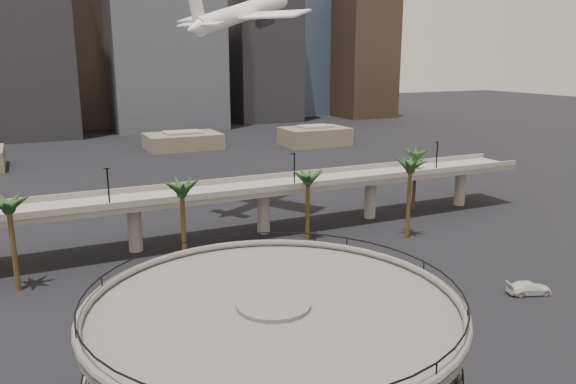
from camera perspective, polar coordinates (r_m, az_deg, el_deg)
name	(u,v)px	position (r m, az deg, el deg)	size (l,w,h in m)	color
overpass	(202,199)	(93.13, -8.78, -0.68)	(130.00, 9.30, 14.70)	slate
palm_trees	(285,178)	(89.04, -0.26, 1.43)	(76.40, 18.40, 14.00)	#4C3820
low_buildings	(141,146)	(179.02, -14.67, 4.50)	(135.00, 27.50, 6.80)	#615A48
skyline	(120,20)	(252.39, -16.71, 16.38)	(269.00, 86.00, 121.01)	gray
airborne_jet	(243,13)	(109.43, -4.60, 17.67)	(28.18, 26.25, 10.64)	silver
car_a	(229,342)	(61.73, -6.06, -14.90)	(1.87, 4.64, 1.58)	maroon
car_b	(319,323)	(65.63, 3.17, -13.12)	(1.40, 4.03, 1.33)	black
car_c	(529,288)	(80.37, 23.28, -8.94)	(2.32, 5.71, 1.66)	silver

